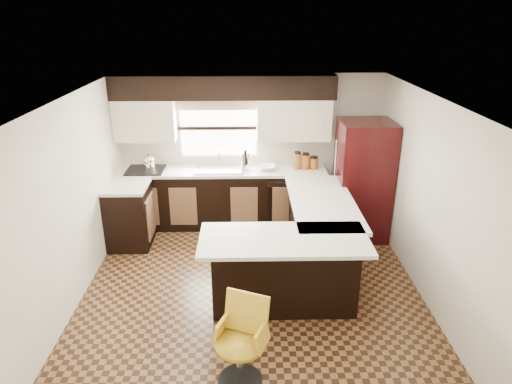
{
  "coord_description": "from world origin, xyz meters",
  "views": [
    {
      "loc": [
        -0.05,
        -4.94,
        3.3
      ],
      "look_at": [
        0.06,
        0.45,
        1.14
      ],
      "focal_mm": 32.0,
      "sensor_mm": 36.0,
      "label": 1
    }
  ],
  "objects_px": {
    "peninsula_long": "(317,234)",
    "refrigerator": "(362,180)",
    "peninsula_return": "(284,272)",
    "bar_chair": "(240,345)"
  },
  "relations": [
    {
      "from": "peninsula_long",
      "to": "refrigerator",
      "type": "height_order",
      "value": "refrigerator"
    },
    {
      "from": "peninsula_long",
      "to": "refrigerator",
      "type": "distance_m",
      "value": 1.25
    },
    {
      "from": "peninsula_return",
      "to": "refrigerator",
      "type": "distance_m",
      "value": 2.3
    },
    {
      "from": "refrigerator",
      "to": "bar_chair",
      "type": "height_order",
      "value": "refrigerator"
    },
    {
      "from": "peninsula_long",
      "to": "peninsula_return",
      "type": "relative_size",
      "value": 1.18
    },
    {
      "from": "refrigerator",
      "to": "bar_chair",
      "type": "distance_m",
      "value": 3.58
    },
    {
      "from": "peninsula_return",
      "to": "refrigerator",
      "type": "relative_size",
      "value": 0.91
    },
    {
      "from": "refrigerator",
      "to": "peninsula_return",
      "type": "bearing_deg",
      "value": -125.8
    },
    {
      "from": "peninsula_return",
      "to": "peninsula_long",
      "type": "bearing_deg",
      "value": 61.7
    },
    {
      "from": "bar_chair",
      "to": "peninsula_return",
      "type": "bearing_deg",
      "value": 90.05
    }
  ]
}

